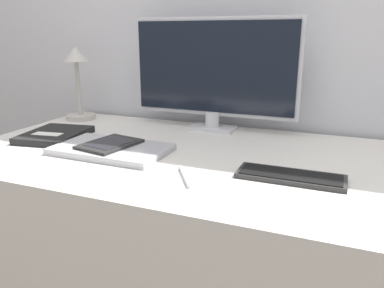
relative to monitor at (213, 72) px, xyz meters
The scene contains 8 objects.
desk 0.66m from the monitor, 74.23° to the right, with size 1.56×0.78×0.70m.
monitor is the anchor object (origin of this frame).
keyboard 0.58m from the monitor, 49.43° to the right, with size 0.27×0.10×0.01m.
laptop 0.49m from the monitor, 116.52° to the right, with size 0.35×0.21×0.02m.
ereader 0.48m from the monitor, 117.79° to the right, with size 0.16×0.20×0.01m.
desk_lamp 0.60m from the monitor, behind, with size 0.13×0.13×0.31m.
notebook 0.62m from the monitor, 145.49° to the right, with size 0.22×0.26×0.02m.
pen 0.56m from the monitor, 78.87° to the right, with size 0.08×0.12×0.01m.
Camera 1 is at (0.37, -0.89, 1.06)m, focal length 35.00 mm.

